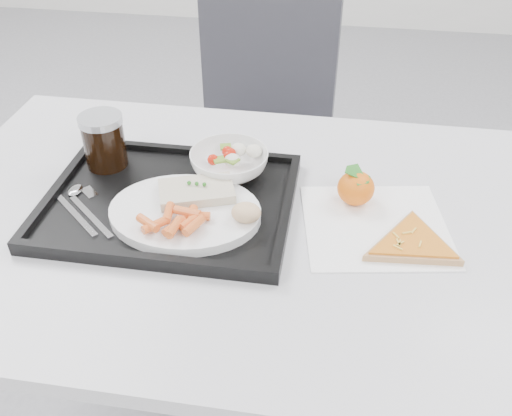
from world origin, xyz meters
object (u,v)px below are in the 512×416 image
object	(u,v)px
chair	(262,128)
pizza_slice	(413,243)
tangerine	(356,188)
tray	(170,202)
table	(241,242)
salad_bowl	(229,163)
dinner_plate	(185,213)
cola_glass	(104,140)

from	to	relation	value
chair	pizza_slice	world-z (taller)	chair
tangerine	pizza_slice	world-z (taller)	tangerine
chair	tray	size ratio (longest dim) A/B	2.07
table	tangerine	bearing A→B (deg)	17.86
table	salad_bowl	distance (m)	0.16
dinner_plate	pizza_slice	xyz separation A→B (m)	(0.39, -0.01, -0.01)
table	chair	world-z (taller)	chair
tangerine	pizza_slice	distance (m)	0.15
dinner_plate	pizza_slice	size ratio (longest dim) A/B	1.01
table	pizza_slice	distance (m)	0.32
chair	cola_glass	size ratio (longest dim) A/B	8.61
pizza_slice	tangerine	bearing A→B (deg)	131.45
salad_bowl	cola_glass	distance (m)	0.25
table	chair	xyz separation A→B (m)	(-0.07, 0.70, -0.15)
cola_glass	dinner_plate	bearing A→B (deg)	-35.79
table	dinner_plate	xyz separation A→B (m)	(-0.09, -0.04, 0.09)
dinner_plate	salad_bowl	world-z (taller)	salad_bowl
salad_bowl	cola_glass	xyz separation A→B (m)	(-0.25, -0.01, 0.03)
chair	cola_glass	xyz separation A→B (m)	(-0.22, -0.60, 0.28)
cola_glass	table	bearing A→B (deg)	-19.19
salad_bowl	cola_glass	world-z (taller)	cola_glass
chair	dinner_plate	bearing A→B (deg)	-91.99
dinner_plate	tangerine	world-z (taller)	tangerine
cola_glass	pizza_slice	size ratio (longest dim) A/B	0.40
tray	dinner_plate	distance (m)	0.06
chair	tangerine	bearing A→B (deg)	-66.98
tray	dinner_plate	size ratio (longest dim) A/B	1.67
table	tangerine	size ratio (longest dim) A/B	16.64
chair	table	bearing A→B (deg)	-84.64
tray	tangerine	world-z (taller)	tangerine
dinner_plate	cola_glass	world-z (taller)	cola_glass
chair	dinner_plate	distance (m)	0.78
table	dinner_plate	bearing A→B (deg)	-155.37
chair	tray	distance (m)	0.73
chair	pizza_slice	bearing A→B (deg)	-63.71
salad_bowl	tangerine	bearing A→B (deg)	-9.72
salad_bowl	table	bearing A→B (deg)	-69.07
dinner_plate	salad_bowl	bearing A→B (deg)	71.45
dinner_plate	tray	bearing A→B (deg)	133.08
salad_bowl	pizza_slice	bearing A→B (deg)	-24.17
tray	salad_bowl	xyz separation A→B (m)	(0.09, 0.11, 0.03)
tray	tangerine	xyz separation A→B (m)	(0.34, 0.06, 0.03)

